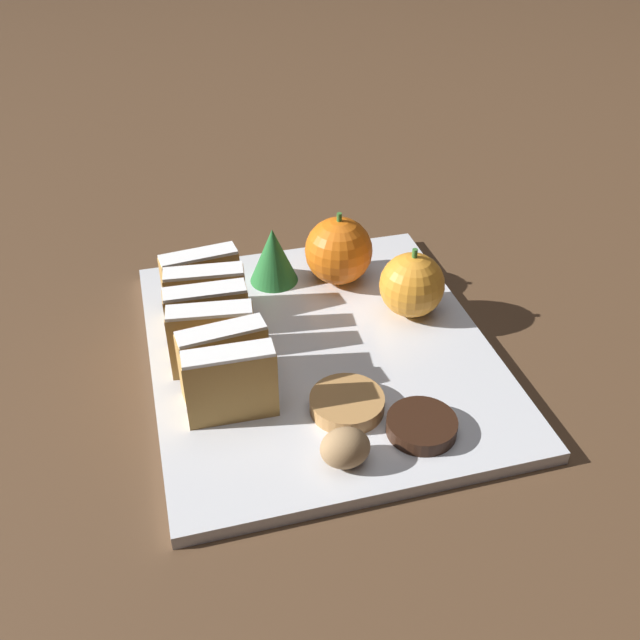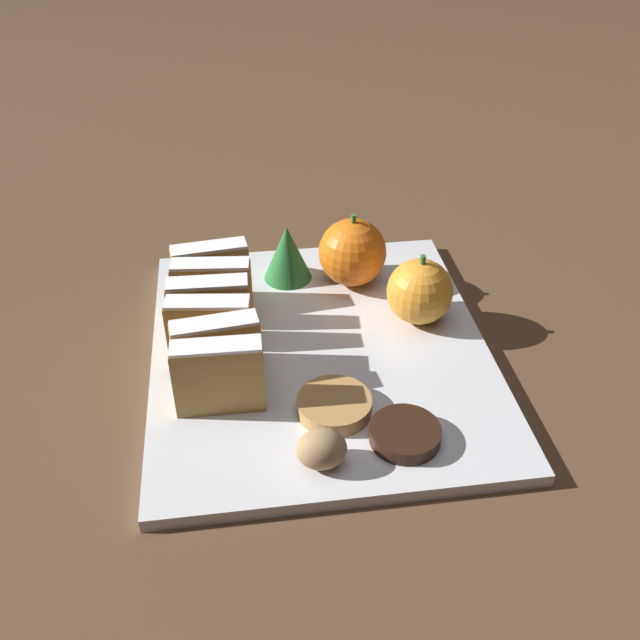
{
  "view_description": "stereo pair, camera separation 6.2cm",
  "coord_description": "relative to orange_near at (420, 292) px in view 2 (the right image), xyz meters",
  "views": [
    {
      "loc": [
        -0.13,
        -0.48,
        0.41
      ],
      "look_at": [
        0.0,
        0.0,
        0.04
      ],
      "focal_mm": 40.0,
      "sensor_mm": 36.0,
      "label": 1
    },
    {
      "loc": [
        -0.07,
        -0.5,
        0.41
      ],
      "look_at": [
        0.0,
        0.0,
        0.04
      ],
      "focal_mm": 40.0,
      "sensor_mm": 36.0,
      "label": 2
    }
  ],
  "objects": [
    {
      "name": "stollen_slice_front",
      "position": [
        -0.19,
        -0.1,
        0.0
      ],
      "size": [
        0.07,
        0.02,
        0.06
      ],
      "color": "#B28442",
      "rests_on": "serving_platter"
    },
    {
      "name": "chocolate_cookie",
      "position": [
        -0.05,
        -0.15,
        -0.02
      ],
      "size": [
        0.06,
        0.06,
        0.01
      ],
      "color": "black",
      "rests_on": "serving_platter"
    },
    {
      "name": "stollen_slice_fourth",
      "position": [
        -0.19,
        -0.01,
        0.0
      ],
      "size": [
        0.07,
        0.02,
        0.06
      ],
      "color": "#B28442",
      "rests_on": "serving_platter"
    },
    {
      "name": "ground_plane",
      "position": [
        -0.1,
        -0.03,
        -0.04
      ],
      "size": [
        6.0,
        6.0,
        0.0
      ],
      "primitive_type": "plane",
      "color": "#513823"
    },
    {
      "name": "gingerbread_cookie",
      "position": [
        -0.1,
        -0.11,
        -0.02
      ],
      "size": [
        0.06,
        0.06,
        0.01
      ],
      "color": "#B27F47",
      "rests_on": "serving_platter"
    },
    {
      "name": "serving_platter",
      "position": [
        -0.1,
        -0.03,
        -0.04
      ],
      "size": [
        0.3,
        0.35,
        0.01
      ],
      "color": "silver",
      "rests_on": "ground_plane"
    },
    {
      "name": "orange_near",
      "position": [
        0.0,
        0.0,
        0.0
      ],
      "size": [
        0.06,
        0.06,
        0.07
      ],
      "color": "orange",
      "rests_on": "serving_platter"
    },
    {
      "name": "stollen_slice_second",
      "position": [
        -0.19,
        -0.07,
        0.0
      ],
      "size": [
        0.07,
        0.03,
        0.06
      ],
      "color": "#B28442",
      "rests_on": "serving_platter"
    },
    {
      "name": "stollen_slice_sixth",
      "position": [
        -0.19,
        0.05,
        0.0
      ],
      "size": [
        0.07,
        0.03,
        0.06
      ],
      "color": "#B28442",
      "rests_on": "serving_platter"
    },
    {
      "name": "walnut",
      "position": [
        -0.12,
        -0.17,
        -0.02
      ],
      "size": [
        0.04,
        0.03,
        0.03
      ],
      "color": "#9E7A51",
      "rests_on": "serving_platter"
    },
    {
      "name": "stollen_slice_third",
      "position": [
        -0.19,
        -0.04,
        0.0
      ],
      "size": [
        0.07,
        0.03,
        0.06
      ],
      "color": "#B28442",
      "rests_on": "serving_platter"
    },
    {
      "name": "orange_far",
      "position": [
        -0.05,
        0.07,
        0.0
      ],
      "size": [
        0.07,
        0.07,
        0.08
      ],
      "color": "orange",
      "rests_on": "serving_platter"
    },
    {
      "name": "stollen_slice_fifth",
      "position": [
        -0.19,
        0.02,
        0.0
      ],
      "size": [
        0.07,
        0.03,
        0.06
      ],
      "color": "#B28442",
      "rests_on": "serving_platter"
    },
    {
      "name": "evergreen_sprig",
      "position": [
        -0.11,
        0.09,
        -0.0
      ],
      "size": [
        0.05,
        0.05,
        0.06
      ],
      "color": "#23662D",
      "rests_on": "serving_platter"
    }
  ]
}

